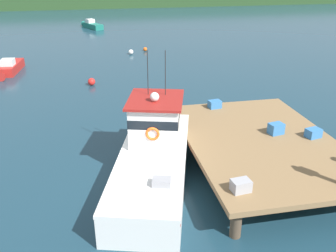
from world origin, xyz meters
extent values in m
plane|color=#193847|center=(0.00, 0.00, 0.00)|extent=(200.00, 200.00, 0.00)
cylinder|color=#4C3D2D|center=(2.20, -4.10, 0.50)|extent=(0.36, 0.36, 1.00)
cylinder|color=#4C3D2D|center=(2.20, 4.10, 0.50)|extent=(0.36, 0.36, 1.00)
cylinder|color=#4C3D2D|center=(7.40, 4.10, 0.50)|extent=(0.36, 0.36, 1.00)
cube|color=olive|center=(4.80, 0.00, 1.10)|extent=(6.00, 9.00, 0.20)
cube|color=white|center=(0.20, -0.36, 0.55)|extent=(4.58, 8.38, 1.10)
cone|color=white|center=(1.53, 4.36, 0.55)|extent=(1.55, 2.03, 1.10)
cube|color=#A31919|center=(0.20, -0.36, 1.00)|extent=(4.56, 8.23, 0.12)
cube|color=white|center=(0.20, -0.36, 1.16)|extent=(4.62, 8.39, 0.12)
cube|color=silver|center=(0.53, 0.80, 2.00)|extent=(2.43, 2.63, 1.80)
cube|color=black|center=(0.53, 0.80, 2.31)|extent=(2.45, 2.66, 0.36)
cube|color=maroon|center=(0.53, 0.80, 2.95)|extent=(2.74, 2.99, 0.10)
sphere|color=white|center=(0.45, 0.51, 3.18)|extent=(0.36, 0.36, 0.36)
cylinder|color=black|center=(0.33, 1.37, 3.90)|extent=(0.03, 0.03, 1.80)
cylinder|color=black|center=(1.00, 1.18, 3.90)|extent=(0.03, 0.03, 1.80)
cube|color=#939399|center=(0.13, -2.62, 1.28)|extent=(0.70, 0.59, 0.36)
torus|color=orange|center=(-0.95, -2.94, 1.16)|extent=(0.69, 0.69, 0.12)
torus|color=#EA5119|center=(0.22, -0.30, 2.00)|extent=(0.55, 0.24, 0.54)
cube|color=#9E9EA3|center=(2.55, -3.43, 1.40)|extent=(0.65, 0.51, 0.39)
cube|color=#3370B2|center=(7.01, -0.23, 1.39)|extent=(0.68, 0.56, 0.37)
cube|color=#3370B2|center=(5.63, 0.40, 1.43)|extent=(0.68, 0.55, 0.46)
cube|color=#3370B2|center=(4.03, 3.86, 1.39)|extent=(0.66, 0.53, 0.38)
cube|color=#196B5B|center=(-1.50, 37.01, 0.32)|extent=(2.60, 3.62, 0.64)
cone|color=#196B5B|center=(-2.51, 38.95, 0.32)|extent=(0.97, 1.07, 0.64)
cube|color=silver|center=(-1.78, 37.55, 0.88)|extent=(1.20, 1.19, 0.48)
cube|color=red|center=(-8.10, 17.56, 0.33)|extent=(1.50, 3.68, 0.65)
cone|color=red|center=(-8.32, 15.33, 0.33)|extent=(0.74, 0.96, 0.65)
cube|color=silver|center=(-8.16, 16.93, 0.90)|extent=(1.00, 0.98, 0.49)
sphere|color=silver|center=(1.70, 21.58, 0.22)|extent=(0.45, 0.45, 0.45)
sphere|color=#EA5B19|center=(3.19, 22.69, 0.19)|extent=(0.38, 0.38, 0.38)
sphere|color=red|center=(-2.00, 12.73, 0.25)|extent=(0.51, 0.51, 0.51)
cube|color=#284723|center=(0.00, 62.00, 1.20)|extent=(120.00, 8.00, 2.40)
camera|label=1|loc=(-1.73, -12.95, 7.97)|focal=40.17mm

